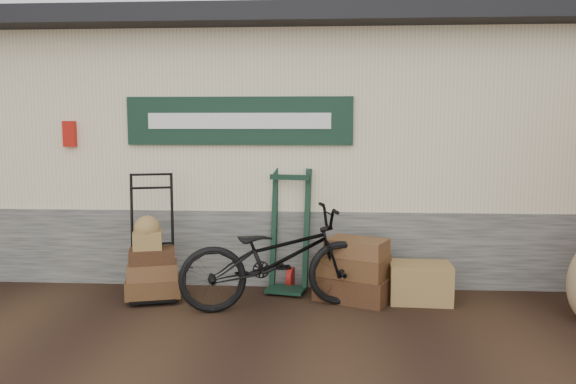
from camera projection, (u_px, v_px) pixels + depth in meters
The scene contains 7 objects.
ground at pixel (256, 314), 5.68m from camera, with size 80.00×80.00×0.00m, color black.
station_building at pixel (277, 145), 8.20m from camera, with size 14.40×4.10×3.20m.
porter_trolley at pixel (152, 235), 6.16m from camera, with size 0.70×0.52×1.40m, color black, non-canonical shape.
green_barrow at pixel (289, 231), 6.42m from camera, with size 0.51×0.43×1.40m, color black, non-canonical shape.
suitcase_stack at pixel (354, 269), 6.11m from camera, with size 0.78×0.49×0.69m, color #381C11, non-canonical shape.
wicker_hamper at pixel (420, 283), 6.05m from camera, with size 0.65×0.42×0.42m, color olive.
bicycle at pixel (277, 252), 5.80m from camera, with size 2.04×0.71×1.19m, color black.
Camera 1 is at (0.66, -5.46, 1.91)m, focal length 35.00 mm.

